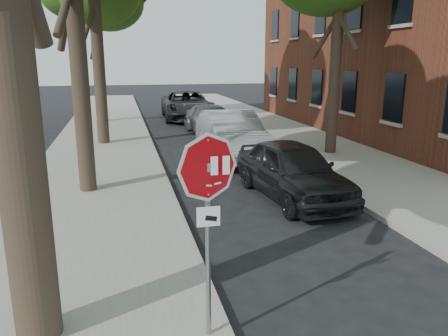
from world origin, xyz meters
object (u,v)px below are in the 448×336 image
object	(u,v)px
stop_sign	(208,198)
car_a	(292,170)
car_b	(232,135)
car_d	(187,105)
car_c	(212,120)

from	to	relation	value
stop_sign	car_a	xyz separation A→B (m)	(3.30, 5.44, -1.20)
stop_sign	car_a	bearing A→B (deg)	58.74
car_b	car_d	size ratio (longest dim) A/B	0.83
car_a	car_b	world-z (taller)	car_b
car_b	car_d	bearing A→B (deg)	89.14
stop_sign	car_b	world-z (taller)	stop_sign
car_b	stop_sign	bearing A→B (deg)	-106.55
stop_sign	car_c	size ratio (longest dim) A/B	0.55
stop_sign	car_a	size ratio (longest dim) A/B	0.60
stop_sign	car_a	distance (m)	6.47
car_c	car_d	size ratio (longest dim) A/B	0.77
car_c	stop_sign	bearing A→B (deg)	-107.52
stop_sign	car_d	world-z (taller)	stop_sign
car_b	car_d	xyz separation A→B (m)	(0.02, 10.96, 0.01)
car_c	car_d	xyz separation A→B (m)	(-0.32, 5.74, 0.17)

